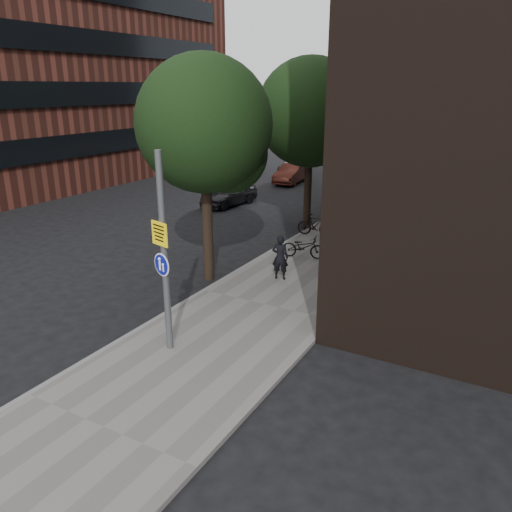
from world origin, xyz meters
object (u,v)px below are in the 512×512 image
Objects in this scene: pedestrian at (280,257)px; parked_car_near at (229,194)px; parked_bike_facade_near at (366,251)px; signpost at (164,254)px.

parked_car_near is (-7.81, 9.10, -0.25)m from pedestrian.
pedestrian is at bearing -42.04° from parked_car_near.
pedestrian is 11.99m from parked_car_near.
parked_car_near is at bearing -63.46° from pedestrian.
pedestrian is at bearing 156.34° from parked_bike_facade_near.
pedestrian reaches higher than parked_bike_facade_near.
parked_car_near is (-9.90, 6.07, 0.06)m from parked_bike_facade_near.
parked_car_near reaches higher than parked_bike_facade_near.
signpost reaches higher than pedestrian.
parked_bike_facade_near is at bearing -24.17° from parked_car_near.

